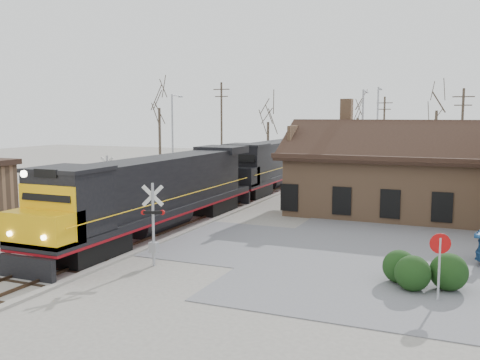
# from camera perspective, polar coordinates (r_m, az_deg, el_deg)

# --- Properties ---
(ground) EXTENTS (140.00, 140.00, 0.00)m
(ground) POSITION_cam_1_polar(r_m,az_deg,el_deg) (30.98, -9.18, -5.71)
(ground) COLOR #9F9A90
(ground) RESTS_ON ground
(road) EXTENTS (60.00, 9.00, 0.03)m
(road) POSITION_cam_1_polar(r_m,az_deg,el_deg) (30.97, -9.18, -5.68)
(road) COLOR slate
(road) RESTS_ON ground
(track_main) EXTENTS (3.40, 90.00, 0.24)m
(track_main) POSITION_cam_1_polar(r_m,az_deg,el_deg) (44.14, 1.27, -1.74)
(track_main) COLOR #9F9A90
(track_main) RESTS_ON ground
(track_siding) EXTENTS (3.40, 90.00, 0.24)m
(track_siding) POSITION_cam_1_polar(r_m,az_deg,el_deg) (45.99, -3.94, -1.40)
(track_siding) COLOR #9F9A90
(track_siding) RESTS_ON ground
(depot) EXTENTS (15.20, 9.31, 7.90)m
(depot) POSITION_cam_1_polar(r_m,az_deg,el_deg) (37.99, 16.56, 0.12)
(depot) COLOR #9D7351
(depot) RESTS_ON ground
(locomotive_lead) EXTENTS (3.03, 20.30, 4.51)m
(locomotive_lead) POSITION_cam_1_polar(r_m,az_deg,el_deg) (30.52, -9.29, -1.38)
(locomotive_lead) COLOR black
(locomotive_lead) RESTS_ON ground
(locomotive_trailing) EXTENTS (3.03, 20.30, 4.27)m
(locomotive_trailing) POSITION_cam_1_polar(r_m,az_deg,el_deg) (49.02, 3.70, 1.83)
(locomotive_trailing) COLOR black
(locomotive_trailing) RESTS_ON ground
(crossbuck_near) EXTENTS (1.02, 0.48, 3.75)m
(crossbuck_near) POSITION_cam_1_polar(r_m,az_deg,el_deg) (24.23, -9.24, -4.96)
(crossbuck_near) COLOR #A5A8AD
(crossbuck_near) RESTS_ON ground
(crossbuck_far) EXTENTS (1.11, 0.32, 3.90)m
(crossbuck_far) POSITION_cam_1_polar(r_m,az_deg,el_deg) (39.00, -13.93, -0.46)
(crossbuck_far) COLOR #A5A8AD
(crossbuck_far) RESTS_ON ground
(do_not_enter_sign) EXTENTS (0.74, 0.24, 2.53)m
(do_not_enter_sign) POSITION_cam_1_polar(r_m,az_deg,el_deg) (20.74, 20.53, -7.50)
(do_not_enter_sign) COLOR #A5A8AD
(do_not_enter_sign) RESTS_ON ground
(hedge_a) EXTENTS (1.35, 1.35, 1.35)m
(hedge_a) POSITION_cam_1_polar(r_m,az_deg,el_deg) (22.75, 16.64, -8.83)
(hedge_a) COLOR black
(hedge_a) RESTS_ON ground
(hedge_b) EXTENTS (1.38, 1.38, 1.38)m
(hedge_b) POSITION_cam_1_polar(r_m,az_deg,el_deg) (21.90, 17.94, -9.45)
(hedge_b) COLOR black
(hedge_b) RESTS_ON ground
(hedge_c) EXTENTS (1.46, 1.46, 1.46)m
(hedge_c) POSITION_cam_1_polar(r_m,az_deg,el_deg) (22.40, 21.38, -9.13)
(hedge_c) COLOR black
(hedge_c) RESTS_ON ground
(streetlight_a) EXTENTS (0.25, 2.04, 8.72)m
(streetlight_a) POSITION_cam_1_polar(r_m,az_deg,el_deg) (52.77, -7.14, 4.91)
(streetlight_a) COLOR #A5A8AD
(streetlight_a) RESTS_ON ground
(streetlight_b) EXTENTS (0.25, 2.04, 8.98)m
(streetlight_b) POSITION_cam_1_polar(r_m,az_deg,el_deg) (49.37, 12.93, 4.80)
(streetlight_b) COLOR #A5A8AD
(streetlight_b) RESTS_ON ground
(streetlight_c) EXTENTS (0.25, 2.04, 9.63)m
(streetlight_c) POSITION_cam_1_polar(r_m,az_deg,el_deg) (58.39, 14.44, 5.39)
(streetlight_c) COLOR #A5A8AD
(streetlight_c) RESTS_ON ground
(utility_pole_a) EXTENTS (2.00, 0.24, 10.41)m
(utility_pole_a) POSITION_cam_1_polar(r_m,az_deg,el_deg) (61.44, -1.98, 5.75)
(utility_pole_a) COLOR #382D23
(utility_pole_a) RESTS_ON ground
(utility_pole_b) EXTENTS (2.00, 0.24, 9.04)m
(utility_pole_b) POSITION_cam_1_polar(r_m,az_deg,el_deg) (70.96, 15.08, 5.12)
(utility_pole_b) COLOR #382D23
(utility_pole_b) RESTS_ON ground
(utility_pole_c) EXTENTS (2.00, 0.24, 9.26)m
(utility_pole_c) POSITION_cam_1_polar(r_m,az_deg,el_deg) (55.57, 22.56, 4.48)
(utility_pole_c) COLOR #382D23
(utility_pole_c) RESTS_ON ground
(tree_a) EXTENTS (5.04, 5.04, 12.34)m
(tree_a) POSITION_cam_1_polar(r_m,az_deg,el_deg) (64.57, -8.63, 8.71)
(tree_a) COLOR #382D23
(tree_a) RESTS_ON ground
(tree_b) EXTENTS (3.91, 3.91, 9.58)m
(tree_b) POSITION_cam_1_polar(r_m,az_deg,el_deg) (65.89, 3.02, 7.03)
(tree_b) COLOR #382D23
(tree_b) RESTS_ON ground
(tree_c) EXTENTS (4.24, 4.24, 10.39)m
(tree_c) POSITION_cam_1_polar(r_m,az_deg,el_deg) (73.37, 12.46, 7.32)
(tree_c) COLOR #382D23
(tree_c) RESTS_ON ground
(tree_d) EXTENTS (4.84, 4.84, 11.85)m
(tree_d) POSITION_cam_1_polar(r_m,az_deg,el_deg) (68.12, 20.27, 7.97)
(tree_d) COLOR #382D23
(tree_d) RESTS_ON ground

